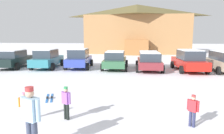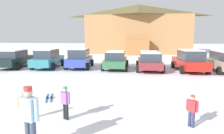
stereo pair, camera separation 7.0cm
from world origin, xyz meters
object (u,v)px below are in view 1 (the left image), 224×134
object	(u,v)px
ski_lodge	(137,29)
parked_maroon_van	(149,60)
parked_blue_hatchback	(79,58)
skier_child_in_orange_jacket	(24,105)
skier_child_in_purple_jacket	(66,101)
pair_of_skis	(50,98)
parked_teal_hatchback	(47,59)
parked_black_sedan	(14,59)
skier_child_in_red_jacket	(193,109)
parked_red_sedan	(189,60)
skier_adult_in_blue_parka	(31,116)
parked_green_coupe	(115,60)

from	to	relation	value
ski_lodge	parked_maroon_van	world-z (taller)	ski_lodge
parked_blue_hatchback	skier_child_in_orange_jacket	xyz separation A→B (m)	(1.49, -11.43, -0.32)
skier_child_in_purple_jacket	pair_of_skis	world-z (taller)	skier_child_in_purple_jacket
skier_child_in_purple_jacket	parked_teal_hatchback	bearing A→B (deg)	118.10
skier_child_in_orange_jacket	parked_black_sedan	bearing A→B (deg)	124.59
skier_child_in_red_jacket	parked_black_sedan	bearing A→B (deg)	140.89
parked_teal_hatchback	parked_red_sedan	distance (m)	12.47
skier_child_in_purple_jacket	skier_adult_in_blue_parka	bearing A→B (deg)	-94.41
skier_child_in_purple_jacket	skier_adult_in_blue_parka	size ratio (longest dim) A/B	0.70
parked_black_sedan	parked_green_coupe	bearing A→B (deg)	3.26
parked_green_coupe	parked_maroon_van	world-z (taller)	parked_green_coupe
skier_child_in_purple_jacket	skier_child_in_orange_jacket	bearing A→B (deg)	-169.00
parked_red_sedan	skier_child_in_red_jacket	world-z (taller)	parked_red_sedan
parked_red_sedan	skier_child_in_purple_jacket	distance (m)	12.71
parked_red_sedan	ski_lodge	bearing A→B (deg)	103.58
skier_child_in_purple_jacket	pair_of_skis	xyz separation A→B (m)	(-1.64, 2.20, -0.64)
parked_teal_hatchback	skier_child_in_purple_jacket	distance (m)	12.30
ski_lodge	parked_teal_hatchback	world-z (taller)	ski_lodge
parked_green_coupe	skier_child_in_red_jacket	world-z (taller)	parked_green_coupe
parked_green_coupe	skier_child_in_red_jacket	size ratio (longest dim) A/B	4.23
parked_black_sedan	skier_child_in_red_jacket	bearing A→B (deg)	-39.11
skier_adult_in_blue_parka	parked_red_sedan	bearing A→B (deg)	61.93
parked_maroon_van	skier_child_in_orange_jacket	size ratio (longest dim) A/B	4.59
parked_black_sedan	skier_child_in_purple_jacket	world-z (taller)	parked_black_sedan
parked_teal_hatchback	skier_adult_in_blue_parka	world-z (taller)	parked_teal_hatchback
parked_black_sedan	parked_red_sedan	xyz separation A→B (m)	(15.55, 0.23, 0.06)
skier_child_in_red_jacket	skier_child_in_purple_jacket	size ratio (longest dim) A/B	0.90
skier_adult_in_blue_parka	parked_black_sedan	bearing A→B (deg)	124.72
parked_teal_hatchback	skier_child_in_orange_jacket	distance (m)	11.96
parked_green_coupe	skier_child_in_purple_jacket	world-z (taller)	parked_green_coupe
ski_lodge	skier_child_in_orange_jacket	bearing A→B (deg)	-96.75
parked_green_coupe	pair_of_skis	size ratio (longest dim) A/B	3.24
parked_maroon_van	pair_of_skis	world-z (taller)	parked_maroon_van
parked_black_sedan	parked_red_sedan	bearing A→B (deg)	0.85
parked_red_sedan	parked_green_coupe	bearing A→B (deg)	177.24
parked_red_sedan	parked_maroon_van	bearing A→B (deg)	179.02
parked_teal_hatchback	parked_black_sedan	bearing A→B (deg)	-175.06
parked_green_coupe	skier_child_in_orange_jacket	bearing A→B (deg)	-99.14
ski_lodge	skier_child_in_purple_jacket	bearing A→B (deg)	-94.14
parked_teal_hatchback	skier_child_in_red_jacket	distance (m)	14.77
parked_red_sedan	skier_child_in_purple_jacket	bearing A→B (deg)	-121.70
ski_lodge	parked_blue_hatchback	size ratio (longest dim) A/B	4.22
parked_teal_hatchback	ski_lodge	bearing A→B (deg)	67.05
parked_maroon_van	pair_of_skis	distance (m)	10.05
parked_green_coupe	skier_child_in_red_jacket	bearing A→B (deg)	-71.43
skier_adult_in_blue_parka	parked_teal_hatchback	bearing A→B (deg)	113.70
skier_adult_in_blue_parka	parked_blue_hatchback	bearing A→B (deg)	101.71
parked_maroon_van	parked_green_coupe	bearing A→B (deg)	175.25
ski_lodge	parked_maroon_van	size ratio (longest dim) A/B	3.93
ski_lodge	parked_black_sedan	world-z (taller)	ski_lodge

